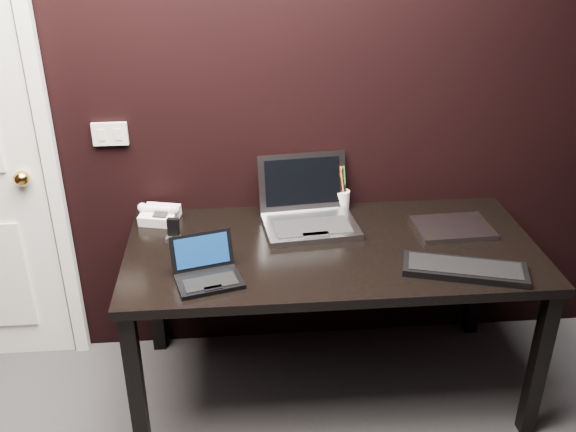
{
  "coord_description": "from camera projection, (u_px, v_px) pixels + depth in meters",
  "views": [
    {
      "loc": [
        -0.08,
        -0.89,
        2.05
      ],
      "look_at": [
        0.11,
        1.35,
        0.91
      ],
      "focal_mm": 40.0,
      "sensor_mm": 36.0,
      "label": 1
    }
  ],
  "objects": [
    {
      "name": "desk",
      "position": [
        332.0,
        262.0,
        2.69
      ],
      "size": [
        1.7,
        0.8,
        0.74
      ],
      "color": "black",
      "rests_on": "ground"
    },
    {
      "name": "wall_back",
      "position": [
        253.0,
        89.0,
        2.73
      ],
      "size": [
        4.0,
        0.0,
        4.0
      ],
      "primitive_type": "plane",
      "rotation": [
        1.57,
        0.0,
        0.0
      ],
      "color": "black",
      "rests_on": "ground"
    },
    {
      "name": "mobile_phone",
      "position": [
        173.0,
        232.0,
        2.68
      ],
      "size": [
        0.06,
        0.06,
        0.1
      ],
      "color": "black",
      "rests_on": "desk"
    },
    {
      "name": "netbook",
      "position": [
        207.0,
        272.0,
        2.41
      ],
      "size": [
        0.29,
        0.27,
        0.15
      ],
      "color": "black",
      "rests_on": "desk"
    },
    {
      "name": "pen_cup",
      "position": [
        342.0,
        199.0,
        2.95
      ],
      "size": [
        0.09,
        0.09,
        0.21
      ],
      "color": "silver",
      "rests_on": "desk"
    },
    {
      "name": "desk_phone",
      "position": [
        160.0,
        214.0,
        2.84
      ],
      "size": [
        0.2,
        0.18,
        0.09
      ],
      "color": "white",
      "rests_on": "desk"
    },
    {
      "name": "closed_laptop",
      "position": [
        453.0,
        228.0,
        2.78
      ],
      "size": [
        0.33,
        0.25,
        0.02
      ],
      "color": "#9C9BA0",
      "rests_on": "desk"
    },
    {
      "name": "ext_keyboard",
      "position": [
        465.0,
        269.0,
        2.47
      ],
      "size": [
        0.49,
        0.28,
        0.03
      ],
      "color": "black",
      "rests_on": "desk"
    },
    {
      "name": "silver_laptop",
      "position": [
        308.0,
        214.0,
        2.81
      ],
      "size": [
        0.43,
        0.4,
        0.27
      ],
      "color": "#A1A2A7",
      "rests_on": "desk"
    },
    {
      "name": "wall_switch",
      "position": [
        110.0,
        134.0,
        2.76
      ],
      "size": [
        0.15,
        0.02,
        0.1
      ],
      "color": "silver",
      "rests_on": "wall_back"
    }
  ]
}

